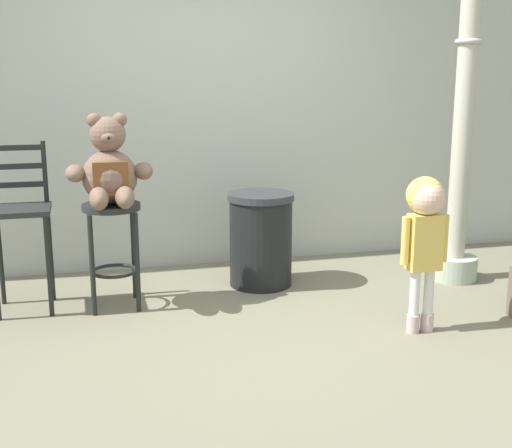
{
  "coord_description": "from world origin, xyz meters",
  "views": [
    {
      "loc": [
        -0.93,
        -3.48,
        1.55
      ],
      "look_at": [
        0.14,
        0.55,
        0.6
      ],
      "focal_mm": 46.92,
      "sensor_mm": 36.0,
      "label": 1
    }
  ],
  "objects_px": {
    "trash_bin": "(261,239)",
    "bar_chair_empty": "(21,218)",
    "teddy_bear": "(110,171)",
    "child_walking": "(425,221)",
    "lamppost": "(464,118)",
    "bar_stool_with_teddy": "(113,234)"
  },
  "relations": [
    {
      "from": "trash_bin",
      "to": "bar_chair_empty",
      "type": "xyz_separation_m",
      "value": [
        -1.65,
        -0.1,
        0.27
      ]
    },
    {
      "from": "teddy_bear",
      "to": "trash_bin",
      "type": "relative_size",
      "value": 0.85
    },
    {
      "from": "teddy_bear",
      "to": "child_walking",
      "type": "bearing_deg",
      "value": -26.99
    },
    {
      "from": "lamppost",
      "to": "bar_stool_with_teddy",
      "type": "bearing_deg",
      "value": 179.19
    },
    {
      "from": "lamppost",
      "to": "child_walking",
      "type": "bearing_deg",
      "value": -130.62
    },
    {
      "from": "child_walking",
      "to": "lamppost",
      "type": "height_order",
      "value": "lamppost"
    },
    {
      "from": "bar_stool_with_teddy",
      "to": "teddy_bear",
      "type": "relative_size",
      "value": 1.2
    },
    {
      "from": "teddy_bear",
      "to": "bar_chair_empty",
      "type": "relative_size",
      "value": 0.53
    },
    {
      "from": "child_walking",
      "to": "bar_chair_empty",
      "type": "relative_size",
      "value": 0.86
    },
    {
      "from": "trash_bin",
      "to": "bar_stool_with_teddy",
      "type": "bearing_deg",
      "value": -168.89
    },
    {
      "from": "teddy_bear",
      "to": "bar_chair_empty",
      "type": "distance_m",
      "value": 0.67
    },
    {
      "from": "child_walking",
      "to": "bar_chair_empty",
      "type": "bearing_deg",
      "value": -32.34
    },
    {
      "from": "bar_stool_with_teddy",
      "to": "child_walking",
      "type": "bearing_deg",
      "value": -27.71
    },
    {
      "from": "teddy_bear",
      "to": "child_walking",
      "type": "relative_size",
      "value": 0.62
    },
    {
      "from": "lamppost",
      "to": "bar_chair_empty",
      "type": "bearing_deg",
      "value": 177.28
    },
    {
      "from": "teddy_bear",
      "to": "bar_chair_empty",
      "type": "bearing_deg",
      "value": 166.32
    },
    {
      "from": "lamppost",
      "to": "bar_chair_empty",
      "type": "xyz_separation_m",
      "value": [
        -3.12,
        0.15,
        -0.61
      ]
    },
    {
      "from": "trash_bin",
      "to": "lamppost",
      "type": "relative_size",
      "value": 0.23
    },
    {
      "from": "trash_bin",
      "to": "lamppost",
      "type": "bearing_deg",
      "value": -9.58
    },
    {
      "from": "child_walking",
      "to": "bar_chair_empty",
      "type": "xyz_separation_m",
      "value": [
        -2.35,
        1.04,
        -0.07
      ]
    },
    {
      "from": "child_walking",
      "to": "lamppost",
      "type": "relative_size",
      "value": 0.31
    },
    {
      "from": "child_walking",
      "to": "trash_bin",
      "type": "relative_size",
      "value": 1.38
    }
  ]
}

